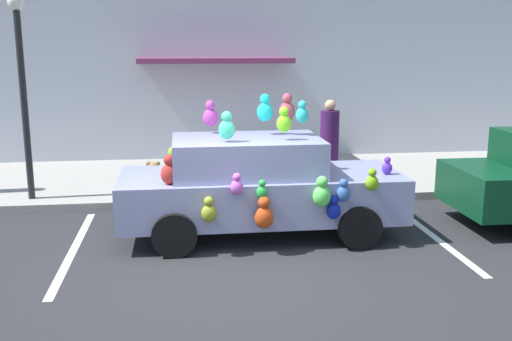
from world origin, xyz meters
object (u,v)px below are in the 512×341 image
at_px(teddy_bear_on_sidewalk, 154,179).
at_px(pedestrian_near_shopfront, 329,144).
at_px(plush_covered_car, 257,185).
at_px(street_lamp_post, 22,75).

distance_m(teddy_bear_on_sidewalk, pedestrian_near_shopfront, 3.68).
relative_size(plush_covered_car, street_lamp_post, 1.19).
bearing_deg(teddy_bear_on_sidewalk, pedestrian_near_shopfront, 11.45).
bearing_deg(pedestrian_near_shopfront, street_lamp_post, -172.29).
xyz_separation_m(plush_covered_car, street_lamp_post, (-3.91, 2.17, 1.59)).
height_order(plush_covered_car, street_lamp_post, street_lamp_post).
bearing_deg(pedestrian_near_shopfront, teddy_bear_on_sidewalk, -168.55).
distance_m(plush_covered_car, pedestrian_near_shopfront, 3.50).
xyz_separation_m(teddy_bear_on_sidewalk, street_lamp_post, (-2.23, -0.06, 1.95)).
relative_size(plush_covered_car, pedestrian_near_shopfront, 2.59).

